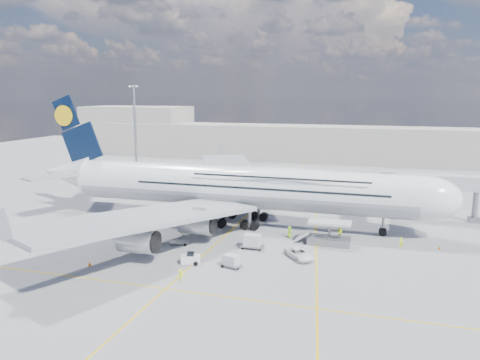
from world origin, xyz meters
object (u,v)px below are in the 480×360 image
(dolly_back, at_px, (73,229))
(cargo_loader, at_px, (328,236))
(catering_truck_inner, at_px, (211,185))
(catering_truck_outer, at_px, (236,181))
(crew_tug, at_px, (181,275))
(jet_bridge, at_px, (412,184))
(dolly_nose_near, at_px, (231,261))
(crew_van, at_px, (289,232))
(light_mast, at_px, (135,131))
(dolly_row_c, at_px, (179,242))
(airliner, at_px, (240,186))
(baggage_tug, at_px, (191,259))
(crew_wing, at_px, (182,230))
(crew_nose, at_px, (401,242))
(cone_wing_left_inner, at_px, (247,200))
(cone_tail, at_px, (87,214))
(crew_loader, at_px, (340,232))
(cone_wing_left_outer, at_px, (203,189))
(dolly_row_b, at_px, (144,228))
(cone_wing_right_inner, at_px, (153,247))
(service_van, at_px, (299,254))
(dolly_nose_far, at_px, (252,241))
(dolly_row_a, at_px, (76,233))
(cone_nose, at_px, (440,248))
(cone_wing_right_outer, at_px, (90,264))

(dolly_back, bearing_deg, cargo_loader, -1.50)
(catering_truck_inner, bearing_deg, catering_truck_outer, 42.24)
(crew_tug, bearing_deg, jet_bridge, 41.01)
(dolly_nose_near, bearing_deg, crew_van, 89.91)
(light_mast, relative_size, dolly_row_c, 7.45)
(airliner, distance_m, baggage_tug, 22.23)
(catering_truck_outer, bearing_deg, crew_wing, -94.13)
(crew_nose, distance_m, cone_wing_left_inner, 39.07)
(airliner, bearing_deg, cone_wing_left_inner, 101.79)
(cargo_loader, height_order, crew_van, cargo_loader)
(cone_tail, bearing_deg, crew_loader, -0.55)
(jet_bridge, bearing_deg, crew_van, -139.67)
(catering_truck_outer, distance_m, cone_wing_left_outer, 8.45)
(crew_nose, bearing_deg, crew_wing, 174.54)
(jet_bridge, height_order, dolly_row_b, jet_bridge)
(dolly_nose_near, relative_size, crew_loader, 1.63)
(crew_nose, bearing_deg, dolly_nose_near, -157.22)
(baggage_tug, xyz_separation_m, cone_tail, (-29.34, 18.36, -0.46))
(jet_bridge, height_order, cone_wing_right_inner, jet_bridge)
(catering_truck_inner, xyz_separation_m, service_van, (27.98, -39.79, -0.99))
(crew_loader, bearing_deg, dolly_back, -138.76)
(baggage_tug, height_order, cone_wing_right_inner, baggage_tug)
(cone_wing_left_outer, bearing_deg, baggage_tug, -70.45)
(dolly_row_b, relative_size, crew_nose, 2.25)
(dolly_row_b, relative_size, baggage_tug, 1.31)
(service_van, bearing_deg, crew_wing, 124.50)
(catering_truck_outer, bearing_deg, dolly_nose_far, -77.19)
(cone_wing_left_outer, bearing_deg, crew_tug, -71.37)
(dolly_row_b, height_order, crew_nose, dolly_row_b)
(baggage_tug, bearing_deg, catering_truck_outer, 82.92)
(baggage_tug, xyz_separation_m, crew_loader, (18.69, 17.90, 0.23))
(dolly_row_a, bearing_deg, dolly_back, 171.80)
(dolly_nose_far, relative_size, crew_van, 1.85)
(crew_wing, xyz_separation_m, crew_van, (17.32, 3.85, 0.16))
(cargo_loader, relative_size, cone_nose, 16.05)
(light_mast, distance_m, crew_loader, 70.95)
(crew_van, distance_m, cone_wing_right_outer, 31.37)
(dolly_row_b, bearing_deg, catering_truck_outer, 65.67)
(dolly_nose_near, bearing_deg, cone_wing_left_outer, 133.55)
(cargo_loader, height_order, cone_wing_right_outer, cargo_loader)
(service_van, bearing_deg, cone_nose, -12.84)
(crew_wing, bearing_deg, service_van, -112.88)
(airliner, distance_m, dolly_row_c, 16.46)
(light_mast, xyz_separation_m, cone_wing_right_outer, (26.71, -61.06, -12.92))
(cone_wing_right_inner, bearing_deg, cone_wing_left_inner, 82.25)
(dolly_row_c, xyz_separation_m, crew_tug, (6.21, -13.40, 0.45))
(airliner, height_order, dolly_row_a, airliner)
(dolly_nose_far, distance_m, catering_truck_outer, 43.79)
(dolly_row_c, relative_size, crew_tug, 2.14)
(jet_bridge, bearing_deg, dolly_back, -154.63)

